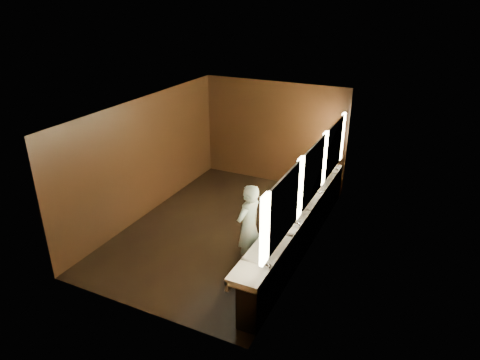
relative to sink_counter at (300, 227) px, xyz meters
The scene contains 10 objects.
floor 1.86m from the sink_counter, behind, with size 6.00×6.00×0.00m, color black.
ceiling 2.92m from the sink_counter, behind, with size 4.00×6.00×0.02m, color #2D2D2B.
wall_back 3.61m from the sink_counter, 120.87° to the left, with size 4.00×0.02×2.80m, color black.
wall_front 3.61m from the sink_counter, 120.87° to the right, with size 4.00×0.02×2.80m, color black.
wall_left 3.90m from the sink_counter, behind, with size 0.02×6.00×2.80m, color black.
wall_right 0.93m from the sink_counter, ahead, with size 0.02×6.00×2.80m, color black.
sink_counter is the anchor object (origin of this frame).
mirror_band 1.27m from the sink_counter, ahead, with size 0.06×5.03×1.15m.
person 1.29m from the sink_counter, 124.54° to the right, with size 0.63×0.41×1.72m, color #90D0D7.
trash_bin 2.03m from the sink_counter, 96.23° to the right, with size 0.32×0.32×0.51m, color black.
Camera 1 is at (3.98, -7.42, 4.96)m, focal length 32.00 mm.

